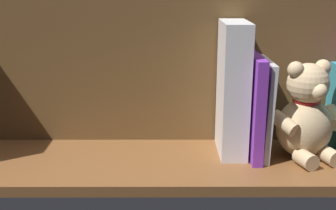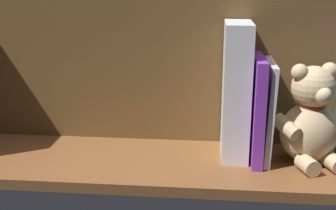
# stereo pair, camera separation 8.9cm
# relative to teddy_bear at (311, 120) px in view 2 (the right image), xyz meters

# --- Properties ---
(ground_plane) EXTENTS (1.06, 0.28, 0.02)m
(ground_plane) POSITION_rel_teddy_bear_xyz_m (0.30, 0.01, -0.10)
(ground_plane) COLOR brown
(shelf_back_panel) EXTENTS (1.06, 0.02, 0.38)m
(shelf_back_panel) POSITION_rel_teddy_bear_xyz_m (0.30, -0.11, 0.10)
(shelf_back_panel) COLOR brown
(shelf_back_panel) RESTS_ON ground_plane
(teddy_bear) EXTENTS (0.16, 0.16, 0.21)m
(teddy_bear) POSITION_rel_teddy_bear_xyz_m (0.00, 0.00, 0.00)
(teddy_bear) COLOR #D1B284
(teddy_bear) RESTS_ON ground_plane
(book_4) EXTENTS (0.02, 0.15, 0.21)m
(book_4) POSITION_rel_teddy_bear_xyz_m (0.09, -0.02, 0.01)
(book_4) COLOR silver
(book_4) RESTS_ON ground_plane
(book_5) EXTENTS (0.02, 0.16, 0.22)m
(book_5) POSITION_rel_teddy_bear_xyz_m (0.11, -0.02, 0.02)
(book_5) COLOR purple
(book_5) RESTS_ON ground_plane
(dictionary_thick_white) EXTENTS (0.06, 0.14, 0.29)m
(dictionary_thick_white) POSITION_rel_teddy_bear_xyz_m (0.15, -0.03, 0.05)
(dictionary_thick_white) COLOR white
(dictionary_thick_white) RESTS_ON ground_plane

